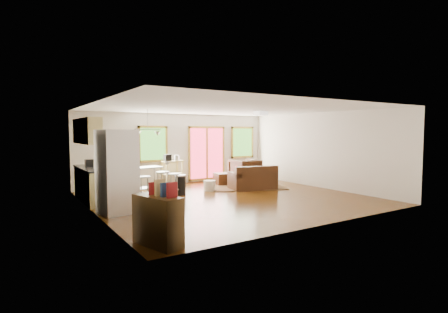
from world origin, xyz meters
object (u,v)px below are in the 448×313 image
ottoman (224,179)px  rug (245,186)px  coffee_table (244,176)px  kitchen_cart (172,164)px  armchair (245,170)px  refrigerator (118,172)px  loveseat (253,180)px  island (139,176)px

ottoman → rug: bearing=-63.8°
coffee_table → kitchen_cart: bearing=144.5°
armchair → ottoman: bearing=2.6°
refrigerator → kitchen_cart: refrigerator is taller
rug → loveseat: loveseat is taller
rug → coffee_table: (0.07, 0.15, 0.36)m
armchair → rug: bearing=55.9°
loveseat → armchair: (0.71, 1.46, 0.17)m
loveseat → ottoman: bearing=113.4°
ottoman → refrigerator: 5.22m
armchair → kitchen_cart: (-2.65, 0.83, 0.28)m
coffee_table → refrigerator: 5.35m
loveseat → rug: bearing=90.8°
rug → loveseat: size_ratio=1.52×
coffee_table → kitchen_cart: (-2.14, 1.53, 0.40)m
ottoman → island: bearing=-169.6°
loveseat → kitchen_cart: (-1.95, 2.29, 0.45)m
rug → armchair: armchair is taller
island → rug: bearing=-2.9°
rug → kitchen_cart: size_ratio=2.23×
rug → armchair: 1.13m
loveseat → island: bearing=-179.7°
loveseat → coffee_table: loveseat is taller
kitchen_cart → coffee_table: bearing=-35.5°
armchair → kitchen_cart: kitchen_cart is taller
coffee_table → island: 3.85m
loveseat → island: 3.74m
rug → refrigerator: 5.29m
armchair → island: size_ratio=0.68×
kitchen_cart → loveseat: bearing=-49.6°
armchair → island: bearing=8.7°
ottoman → island: island is taller
armchair → refrigerator: 6.08m
ottoman → kitchen_cart: bearing=152.6°
coffee_table → ottoman: (-0.46, 0.66, -0.16)m
coffee_table → armchair: size_ratio=1.26×
refrigerator → island: 2.23m
rug → island: island is taller
rug → loveseat: 0.69m
coffee_table → kitchen_cart: size_ratio=1.10×
island → kitchen_cart: kitchen_cart is taller
coffee_table → armchair: (0.51, 0.70, 0.12)m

